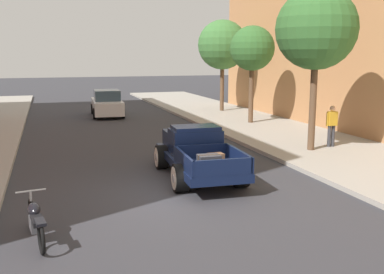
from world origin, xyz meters
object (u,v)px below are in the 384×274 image
Objects in this scene: street_tree_second at (252,49)px; motorcycle_parked at (36,220)px; hotrod_truck_navy at (196,152)px; pedestrian_sidewalk_right at (332,124)px; street_tree_nearest at (316,29)px; street_tree_third at (223,45)px; car_background_white at (107,104)px.

motorcycle_parked is at bearing -130.52° from street_tree_second.
pedestrian_sidewalk_right is at bearing 16.74° from hotrod_truck_navy.
street_tree_nearest is 1.18× the size of street_tree_second.
hotrod_truck_navy is at bearing -124.60° from street_tree_second.
street_tree_third reaches higher than street_tree_second.
hotrod_truck_navy is 0.85× the size of street_tree_third.
street_tree_third is at bearing 88.74° from pedestrian_sidewalk_right.
pedestrian_sidewalk_right is 7.62m from street_tree_second.
pedestrian_sidewalk_right is 0.27× the size of street_tree_nearest.
hotrod_truck_navy is 11.33m from street_tree_second.
street_tree_second reaches higher than car_background_white.
pedestrian_sidewalk_right is 0.28× the size of street_tree_third.
car_background_white is at bearing 78.32° from motorcycle_parked.
car_background_white reaches higher than motorcycle_parked.
street_tree_third is (6.64, 14.38, 3.68)m from hotrod_truck_navy.
pedestrian_sidewalk_right is at bearing -61.34° from car_background_white.
street_tree_third reaches higher than hotrod_truck_navy.
car_background_white is at bearing 114.36° from street_tree_nearest.
street_tree_nearest reaches higher than hotrod_truck_navy.
street_tree_third reaches higher than car_background_white.
car_background_white is 0.74× the size of street_tree_third.
street_tree_second is (-0.22, 6.99, 3.02)m from pedestrian_sidewalk_right.
car_background_white is 0.85× the size of street_tree_second.
street_tree_nearest is at bearing -165.70° from pedestrian_sidewalk_right.
street_tree_second is 5.51m from street_tree_third.
street_tree_second reaches higher than motorcycle_parked.
motorcycle_parked is 19.34m from car_background_white.
street_tree_third is (0.50, 5.47, 0.33)m from street_tree_second.
pedestrian_sidewalk_right is (11.12, 5.75, 0.64)m from motorcycle_parked.
street_tree_nearest reaches higher than street_tree_third.
street_tree_third is (11.39, 18.22, 3.99)m from motorcycle_parked.
motorcycle_parked is 0.41× the size of street_tree_second.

